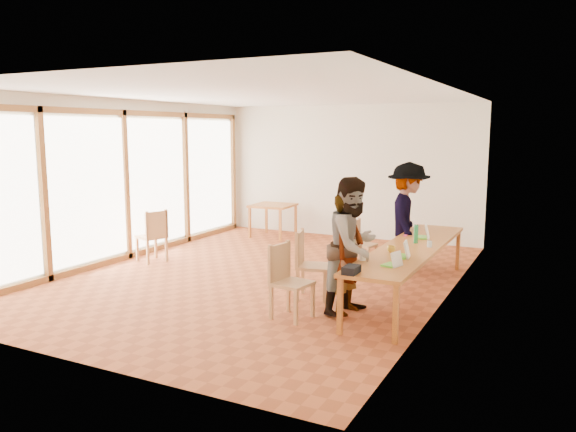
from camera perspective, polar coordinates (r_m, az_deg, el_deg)
name	(u,v)px	position (r m, az deg, el deg)	size (l,w,h in m)	color
ground	(263,276)	(9.50, -2.54, -6.10)	(8.00, 8.00, 0.00)	#AE532A
wall_back	(349,172)	(12.86, 6.19, 4.51)	(6.00, 0.10, 3.00)	silver
wall_front	(69,222)	(6.10, -21.34, -0.60)	(6.00, 0.10, 3.00)	silver
wall_right	(449,197)	(8.20, 16.00, 1.89)	(0.10, 8.00, 3.00)	silver
window_wall	(125,180)	(10.99, -16.21, 3.52)	(0.10, 8.00, 3.00)	white
ceiling	(262,93)	(9.21, -2.67, 12.39)	(6.00, 8.00, 0.04)	white
communal_table	(411,249)	(8.40, 12.38, -3.33)	(0.80, 4.00, 0.75)	#C36F2B
side_table	(273,208)	(12.85, -1.54, 0.83)	(0.90, 0.90, 0.75)	#C36F2B
chair_near	(286,272)	(7.32, -0.25, -5.76)	(0.51, 0.51, 0.52)	tan
chair_mid	(307,257)	(8.15, 1.90, -4.19)	(0.56, 0.56, 0.53)	tan
chair_far	(359,238)	(10.13, 7.22, -2.23)	(0.44, 0.44, 0.45)	tan
chair_empty	(403,234)	(10.59, 11.56, -1.84)	(0.44, 0.44, 0.45)	tan
chair_spare	(154,230)	(10.64, -13.45, -1.44)	(0.58, 0.58, 0.52)	tan
person_near	(348,254)	(7.49, 6.08, -3.83)	(0.59, 0.39, 1.61)	gray
person_mid	(353,246)	(7.46, 6.63, -3.04)	(0.89, 0.69, 1.83)	gray
person_far	(408,218)	(9.81, 12.07, -0.17)	(1.22, 0.70, 1.89)	gray
laptop_near	(394,262)	(7.11, 10.69, -4.63)	(0.25, 0.26, 0.19)	#68DA37
laptop_mid	(403,253)	(7.62, 11.61, -3.70)	(0.27, 0.30, 0.22)	#68DA37
laptop_far	(424,234)	(9.04, 13.65, -1.84)	(0.27, 0.29, 0.22)	#68DA37
yellow_mug	(391,249)	(7.91, 10.45, -3.33)	(0.11, 0.11, 0.09)	gold
green_bottle	(416,234)	(8.60, 12.87, -1.80)	(0.07, 0.07, 0.28)	#1D7A3D
clear_glass	(430,244)	(8.38, 14.18, -2.78)	(0.07, 0.07, 0.09)	silver
condiment_cup	(363,258)	(7.38, 7.59, -4.25)	(0.08, 0.08, 0.06)	white
pink_phone	(405,236)	(9.18, 11.83, -1.95)	(0.05, 0.10, 0.01)	#DB3875
black_pouch	(351,270)	(6.69, 6.45, -5.45)	(0.16, 0.26, 0.09)	black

